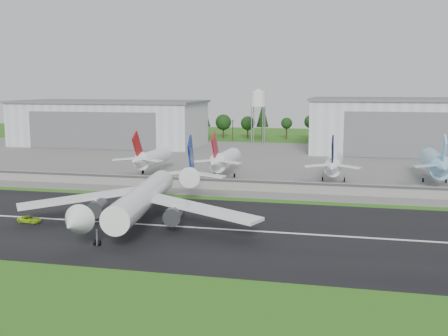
% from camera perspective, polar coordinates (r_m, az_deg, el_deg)
% --- Properties ---
extents(ground, '(600.00, 600.00, 0.00)m').
position_cam_1_polar(ground, '(118.94, -9.65, -6.88)').
color(ground, '#295F16').
rests_on(ground, ground).
extents(runway, '(320.00, 60.00, 0.10)m').
position_cam_1_polar(runway, '(127.88, -7.90, -5.73)').
color(runway, black).
rests_on(runway, ground).
extents(runway_centerline, '(220.00, 1.00, 0.02)m').
position_cam_1_polar(runway_centerline, '(127.86, -7.90, -5.71)').
color(runway_centerline, white).
rests_on(runway_centerline, runway).
extents(apron, '(320.00, 150.00, 0.10)m').
position_cam_1_polar(apron, '(232.06, 1.94, 0.73)').
color(apron, slate).
rests_on(apron, ground).
extents(blast_fence, '(240.00, 0.61, 3.50)m').
position_cam_1_polar(blast_fence, '(169.29, -2.41, -1.56)').
color(blast_fence, gray).
rests_on(blast_fence, ground).
extents(hangar_west, '(97.00, 44.00, 23.20)m').
position_cam_1_polar(hangar_west, '(298.64, -11.56, 4.52)').
color(hangar_west, silver).
rests_on(hangar_west, ground).
extents(hangar_east, '(102.00, 47.00, 25.20)m').
position_cam_1_polar(hangar_east, '(272.63, 19.59, 4.05)').
color(hangar_east, silver).
rests_on(hangar_east, ground).
extents(water_tower, '(8.40, 8.40, 29.40)m').
position_cam_1_polar(water_tower, '(294.85, 3.52, 7.14)').
color(water_tower, '#99999E').
rests_on(water_tower, ground).
extents(utility_poles, '(230.00, 3.00, 12.00)m').
position_cam_1_polar(utility_poles, '(310.37, 4.86, 2.65)').
color(utility_poles, black).
rests_on(utility_poles, ground).
extents(treeline, '(320.00, 16.00, 22.00)m').
position_cam_1_polar(treeline, '(325.14, 5.25, 2.91)').
color(treeline, black).
rests_on(treeline, ground).
extents(main_airliner, '(56.71, 59.21, 18.17)m').
position_cam_1_polar(main_airliner, '(126.69, -8.37, -3.63)').
color(main_airliner, white).
rests_on(main_airliner, runway).
extents(ground_vehicle, '(5.65, 3.00, 1.51)m').
position_cam_1_polar(ground_vehicle, '(135.70, -19.15, -4.95)').
color(ground_vehicle, '#9ED619').
rests_on(ground_vehicle, runway).
extents(parked_jet_red_a, '(7.36, 31.29, 16.50)m').
position_cam_1_polar(parked_jet_red_a, '(196.39, -7.49, 1.00)').
color(parked_jet_red_a, white).
rests_on(parked_jet_red_a, ground).
extents(parked_jet_red_b, '(7.36, 31.29, 16.65)m').
position_cam_1_polar(parked_jet_red_b, '(188.76, -0.06, 0.82)').
color(parked_jet_red_b, white).
rests_on(parked_jet_red_b, ground).
extents(parked_jet_navy, '(7.36, 31.29, 16.40)m').
position_cam_1_polar(parked_jet_navy, '(183.84, 11.09, 0.38)').
color(parked_jet_navy, white).
rests_on(parked_jet_navy, ground).
extents(parked_jet_skyblue, '(7.36, 37.29, 17.11)m').
position_cam_1_polar(parked_jet_skyblue, '(190.34, 20.74, 0.45)').
color(parked_jet_skyblue, '#84C0E4').
rests_on(parked_jet_skyblue, ground).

